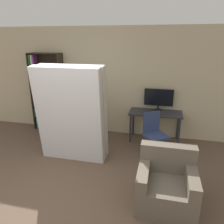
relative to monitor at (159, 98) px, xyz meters
The scene contains 9 objects.
ground_plane 3.55m from the monitor, 117.01° to the right, with size 16.00×16.00×0.00m, color brown.
wall_back 1.58m from the monitor, behind, with size 8.00×0.06×2.70m.
desk 0.44m from the monitor, 104.92° to the right, with size 1.24×0.58×0.74m.
monitor is the anchor object (origin of this frame).
office_chair 1.07m from the monitor, 91.33° to the right, with size 0.62×0.62×0.92m.
bookshelf 3.02m from the monitor, behind, with size 0.85×0.34×2.06m.
mattress_near 2.23m from the monitor, 137.53° to the right, with size 1.33×0.41×1.94m.
mattress_far 2.07m from the monitor, 142.55° to the right, with size 1.33×0.40×1.94m.
armchair 2.42m from the monitor, 84.13° to the right, with size 0.85×0.80×0.85m.
Camera 1 is at (1.62, -2.17, 2.39)m, focal length 35.00 mm.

